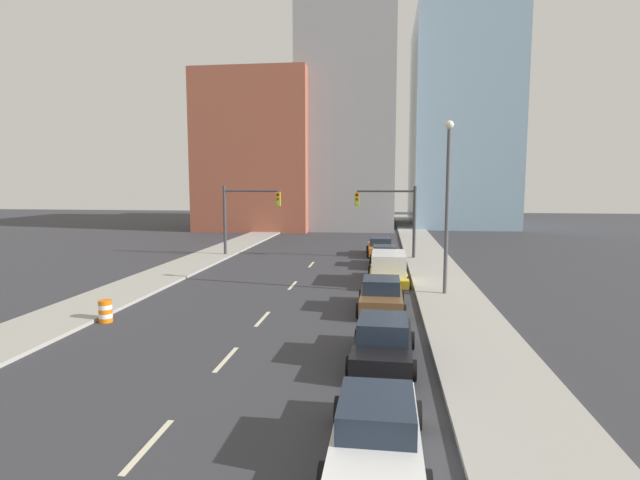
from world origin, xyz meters
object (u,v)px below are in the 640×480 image
Objects in this scene: sedan_white at (376,431)px; box_truck_yellow at (388,268)px; traffic_signal_left at (242,210)px; sedan_gray at (384,257)px; traffic_barrel at (105,311)px; sedan_black at (383,342)px; street_lamp at (447,197)px; traffic_signal_right at (396,211)px; sedan_orange at (380,247)px; sedan_brown at (381,296)px.

box_truck_yellow reaches higher than sedan_white.
traffic_signal_left is 1.31× the size of sedan_gray.
box_truck_yellow is at bearing 89.17° from sedan_white.
sedan_black is (11.71, -3.28, 0.20)m from traffic_barrel.
street_lamp reaches higher than traffic_signal_left.
sedan_gray is (0.16, 25.28, 0.02)m from sedan_white.
traffic_barrel is 0.17× the size of box_truck_yellow.
street_lamp is (2.31, -12.57, 1.47)m from traffic_signal_right.
sedan_white reaches higher than traffic_barrel.
traffic_signal_left is 1.20× the size of sedan_white.
sedan_black is at bearing -107.33° from street_lamp.
sedan_black is 0.84× the size of box_truck_yellow.
box_truck_yellow is 11.49m from sedan_orange.
traffic_signal_left reaches higher than sedan_orange.
sedan_white is 0.84× the size of box_truck_yellow.
traffic_barrel is 12.10m from sedan_brown.
street_lamp is (14.88, 6.89, 4.71)m from traffic_barrel.
sedan_orange is at bearing 92.65° from box_truck_yellow.
traffic_signal_left is at bearing 125.10° from sedan_brown.
traffic_signal_right reaches higher than sedan_white.
sedan_gray is at bearing -16.51° from traffic_signal_left.
box_truck_yellow is (-0.59, -9.53, -2.84)m from traffic_signal_right.
traffic_signal_right is at bearing 88.37° from sedan_white.
traffic_signal_left is 1.17× the size of sedan_orange.
sedan_white is 25.28m from sedan_gray.
sedan_orange is (-0.20, 30.60, 0.02)m from sedan_white.
traffic_barrel is 0.20× the size of sedan_orange.
street_lamp is at bearing -46.62° from box_truck_yellow.
sedan_black is 19.36m from sedan_gray.
street_lamp is 1.91× the size of sedan_white.
street_lamp is 2.08× the size of sedan_gray.
street_lamp is 10.72m from sedan_gray.
sedan_black is at bearing -90.80° from sedan_gray.
traffic_barrel is 14.79m from sedan_white.
traffic_signal_right is 22.96m from sedan_black.
sedan_black is 1.09× the size of sedan_gray.
traffic_signal_right is 9.96m from box_truck_yellow.
sedan_black is (-3.17, -10.17, -4.51)m from street_lamp.
sedan_white is 1.07× the size of sedan_brown.
sedan_white is (11.24, -28.66, -3.08)m from traffic_signal_left.
traffic_barrel is 0.20× the size of sedan_black.
sedan_black is (-0.86, -22.74, -3.04)m from traffic_signal_right.
sedan_orange reaches higher than traffic_barrel.
street_lamp reaches higher than sedan_gray.
sedan_white is 12.64m from sedan_brown.
traffic_signal_left reaches higher than sedan_gray.
sedan_black is 24.68m from sedan_orange.
sedan_gray is (-0.23, 6.15, -0.22)m from box_truck_yellow.
box_truck_yellow is (-2.91, 3.04, -4.30)m from street_lamp.
sedan_brown reaches higher than sedan_gray.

